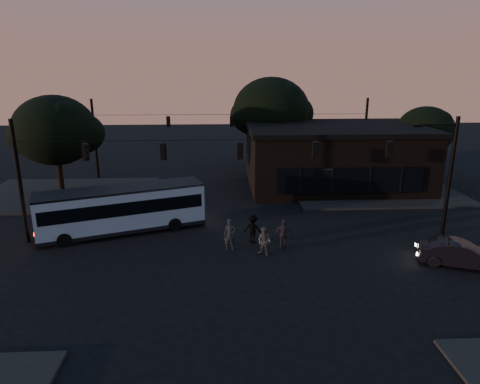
{
  "coord_description": "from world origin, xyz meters",
  "views": [
    {
      "loc": [
        -1.23,
        -20.92,
        10.29
      ],
      "look_at": [
        0.0,
        4.0,
        3.0
      ],
      "focal_mm": 32.0,
      "sensor_mm": 36.0,
      "label": 1
    }
  ],
  "objects_px": {
    "pedestrian_c": "(284,234)",
    "pedestrian_d": "(253,229)",
    "pedestrian_a": "(230,235)",
    "car": "(460,254)",
    "pedestrian_b": "(264,241)",
    "building": "(334,156)",
    "bus": "(122,207)"
  },
  "relations": [
    {
      "from": "bus",
      "to": "pedestrian_c",
      "type": "distance_m",
      "value": 10.53
    },
    {
      "from": "bus",
      "to": "car",
      "type": "distance_m",
      "value": 20.02
    },
    {
      "from": "pedestrian_b",
      "to": "bus",
      "type": "bearing_deg",
      "value": -168.69
    },
    {
      "from": "bus",
      "to": "car",
      "type": "xyz_separation_m",
      "value": [
        19.09,
        -5.96,
        -0.96
      ]
    },
    {
      "from": "bus",
      "to": "pedestrian_c",
      "type": "height_order",
      "value": "bus"
    },
    {
      "from": "pedestrian_a",
      "to": "pedestrian_c",
      "type": "bearing_deg",
      "value": 7.21
    },
    {
      "from": "pedestrian_c",
      "to": "pedestrian_d",
      "type": "bearing_deg",
      "value": -16.31
    },
    {
      "from": "pedestrian_c",
      "to": "building",
      "type": "bearing_deg",
      "value": -103.2
    },
    {
      "from": "building",
      "to": "pedestrian_a",
      "type": "bearing_deg",
      "value": -125.1
    },
    {
      "from": "building",
      "to": "car",
      "type": "height_order",
      "value": "building"
    },
    {
      "from": "pedestrian_b",
      "to": "pedestrian_a",
      "type": "bearing_deg",
      "value": -166.79
    },
    {
      "from": "bus",
      "to": "pedestrian_d",
      "type": "distance_m",
      "value": 8.6
    },
    {
      "from": "pedestrian_a",
      "to": "bus",
      "type": "bearing_deg",
      "value": 160.67
    },
    {
      "from": "car",
      "to": "pedestrian_b",
      "type": "distance_m",
      "value": 10.5
    },
    {
      "from": "pedestrian_a",
      "to": "pedestrian_c",
      "type": "xyz_separation_m",
      "value": [
        3.16,
        0.06,
        -0.05
      ]
    },
    {
      "from": "pedestrian_b",
      "to": "car",
      "type": "bearing_deg",
      "value": 25.97
    },
    {
      "from": "pedestrian_c",
      "to": "pedestrian_d",
      "type": "relative_size",
      "value": 1.0
    },
    {
      "from": "car",
      "to": "pedestrian_b",
      "type": "xyz_separation_m",
      "value": [
        -10.33,
        1.88,
        0.14
      ]
    },
    {
      "from": "pedestrian_c",
      "to": "pedestrian_a",
      "type": "bearing_deg",
      "value": 13.24
    },
    {
      "from": "pedestrian_a",
      "to": "pedestrian_d",
      "type": "xyz_separation_m",
      "value": [
        1.42,
        1.0,
        -0.05
      ]
    },
    {
      "from": "bus",
      "to": "pedestrian_d",
      "type": "height_order",
      "value": "bus"
    },
    {
      "from": "pedestrian_a",
      "to": "pedestrian_b",
      "type": "relative_size",
      "value": 1.14
    },
    {
      "from": "building",
      "to": "pedestrian_b",
      "type": "distance_m",
      "value": 16.62
    },
    {
      "from": "bus",
      "to": "pedestrian_c",
      "type": "xyz_separation_m",
      "value": [
        10.0,
        -3.21,
        -0.75
      ]
    },
    {
      "from": "building",
      "to": "pedestrian_b",
      "type": "relative_size",
      "value": 9.25
    },
    {
      "from": "car",
      "to": "pedestrian_d",
      "type": "bearing_deg",
      "value": 92.54
    },
    {
      "from": "pedestrian_b",
      "to": "pedestrian_d",
      "type": "height_order",
      "value": "pedestrian_d"
    },
    {
      "from": "bus",
      "to": "car",
      "type": "bearing_deg",
      "value": -37.62
    },
    {
      "from": "car",
      "to": "pedestrian_a",
      "type": "height_order",
      "value": "pedestrian_a"
    },
    {
      "from": "bus",
      "to": "pedestrian_b",
      "type": "distance_m",
      "value": 9.7
    },
    {
      "from": "building",
      "to": "pedestrian_d",
      "type": "distance_m",
      "value": 15.31
    },
    {
      "from": "pedestrian_a",
      "to": "pedestrian_d",
      "type": "height_order",
      "value": "pedestrian_a"
    }
  ]
}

